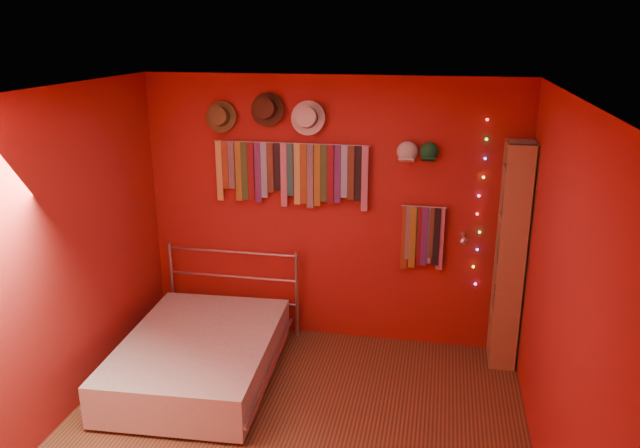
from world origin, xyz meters
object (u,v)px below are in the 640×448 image
Objects in this scene: reading_lamp at (463,240)px; bookshelf at (516,256)px; bed at (200,356)px; tie_rack at (291,171)px.

bookshelf is at bearing 3.97° from reading_lamp.
tie_rack is at bearing 55.16° from bed.
reading_lamp is at bearing 16.51° from bed.
tie_rack is 1.82m from bed.
tie_rack is 0.72× the size of bookshelf.
reading_lamp is 2.48m from bed.
bookshelf reaches higher than bed.
bookshelf is at bearing -4.40° from tie_rack.
tie_rack is at bearing 173.24° from reading_lamp.
tie_rack is 0.79× the size of bed.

